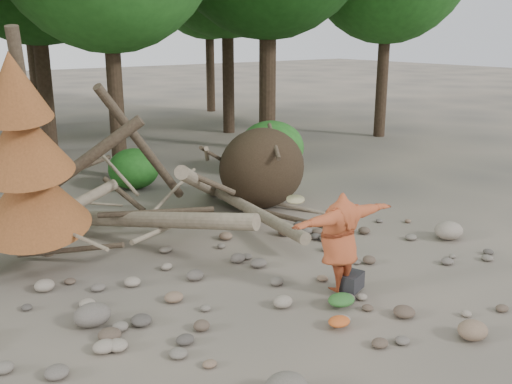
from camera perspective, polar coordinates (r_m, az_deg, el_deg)
ground at (r=9.58m, az=3.79°, el=-10.41°), size 120.00×120.00×0.00m
deadfall_pile at (r=13.58m, az=-1.18°, el=1.86°), size 8.55×5.24×3.30m
dead_conifer at (r=10.41m, az=-21.96°, el=2.94°), size 2.06×2.16×4.35m
bush_mid at (r=16.11m, az=-12.13°, el=2.30°), size 1.40×1.40×1.12m
bush_right at (r=17.52m, az=1.54°, el=4.53°), size 2.00×2.00×1.60m
frisbee_thrower at (r=9.40m, az=8.36°, el=-4.96°), size 2.20×0.65×1.80m
backpack at (r=9.76m, az=9.51°, el=-9.13°), size 0.51×0.42×0.29m
cloth_green at (r=9.27m, az=8.51°, el=-10.89°), size 0.46×0.38×0.17m
cloth_orange at (r=8.69m, az=8.30°, el=-12.97°), size 0.35×0.29×0.13m
boulder_front_right at (r=8.87m, az=20.85°, el=-12.78°), size 0.45×0.40×0.27m
boulder_mid_right at (r=12.66m, az=18.72°, el=-3.67°), size 0.62×0.56×0.37m
boulder_mid_left at (r=8.98m, az=-16.06°, el=-11.73°), size 0.55×0.50×0.33m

